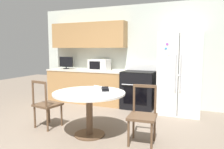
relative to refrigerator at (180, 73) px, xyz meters
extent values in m
plane|color=gray|center=(-1.37, -2.19, -0.92)|extent=(14.00, 14.00, 0.00)
cube|color=silver|center=(-1.37, 0.46, 0.38)|extent=(5.20, 0.10, 2.60)
cube|color=#AD7F4C|center=(-2.48, 0.24, 0.92)|extent=(2.17, 0.34, 0.68)
cube|color=#AD7F4C|center=(-2.48, 0.10, -0.49)|extent=(2.17, 0.62, 0.86)
cube|color=beige|center=(-2.48, 0.10, -0.04)|extent=(2.20, 0.64, 0.03)
cube|color=white|center=(0.00, 0.00, 0.00)|extent=(0.92, 0.77, 1.84)
cube|color=#333333|center=(0.00, -0.39, 0.00)|extent=(0.01, 0.01, 1.76)
cylinder|color=silver|center=(-0.05, -0.40, 0.05)|extent=(0.02, 0.02, 0.77)
cylinder|color=silver|center=(0.05, -0.40, 0.05)|extent=(0.02, 0.02, 0.77)
cube|color=#338CD8|center=(-0.27, -0.39, 0.56)|extent=(0.05, 0.01, 0.04)
cube|color=white|center=(0.02, -0.39, 0.00)|extent=(0.05, 0.02, 0.04)
cube|color=white|center=(-0.20, -0.39, 0.45)|extent=(0.05, 0.01, 0.04)
cube|color=purple|center=(-0.25, -0.39, 0.65)|extent=(0.05, 0.02, 0.04)
cube|color=black|center=(-0.98, 0.07, -0.47)|extent=(0.79, 0.64, 0.90)
cube|color=black|center=(-0.98, -0.26, -0.56)|extent=(0.57, 0.01, 0.40)
cylinder|color=silver|center=(-0.98, -0.28, -0.29)|extent=(0.65, 0.02, 0.02)
cube|color=black|center=(-0.98, 0.07, -0.01)|extent=(0.79, 0.64, 0.02)
cube|color=white|center=(-0.98, 0.36, 0.08)|extent=(0.79, 0.06, 0.16)
cube|color=white|center=(-2.07, 0.08, 0.13)|extent=(0.53, 0.36, 0.29)
cube|color=black|center=(-2.12, -0.10, 0.13)|extent=(0.30, 0.01, 0.21)
cube|color=silver|center=(-1.88, -0.10, 0.13)|extent=(0.11, 0.01, 0.21)
cylinder|color=black|center=(-3.15, 0.14, -0.01)|extent=(0.16, 0.16, 0.02)
cylinder|color=black|center=(-3.15, 0.14, 0.02)|extent=(0.03, 0.03, 0.04)
cube|color=black|center=(-3.15, 0.14, 0.18)|extent=(0.42, 0.05, 0.28)
cylinder|color=white|center=(-1.28, -1.95, -0.19)|extent=(1.21, 1.21, 0.03)
cylinder|color=brown|center=(-1.28, -1.95, -0.55)|extent=(0.11, 0.11, 0.69)
cylinder|color=brown|center=(-1.28, -1.95, -0.91)|extent=(0.52, 0.52, 0.03)
cube|color=brown|center=(-2.19, -1.89, -0.49)|extent=(0.48, 0.48, 0.04)
cylinder|color=brown|center=(-2.33, -1.70, -0.71)|extent=(0.04, 0.04, 0.41)
cylinder|color=brown|center=(-1.99, -1.75, -0.71)|extent=(0.04, 0.04, 0.41)
cylinder|color=brown|center=(-2.39, -2.04, -0.71)|extent=(0.04, 0.04, 0.41)
cylinder|color=brown|center=(-2.05, -2.09, -0.71)|extent=(0.04, 0.04, 0.41)
cylinder|color=brown|center=(-2.39, -2.05, -0.24)|extent=(0.04, 0.04, 0.45)
cylinder|color=brown|center=(-2.05, -2.11, -0.24)|extent=(0.04, 0.04, 0.45)
cube|color=brown|center=(-2.22, -2.08, -0.04)|extent=(0.35, 0.09, 0.04)
cube|color=brown|center=(-0.36, -1.94, -0.49)|extent=(0.45, 0.45, 0.04)
cylinder|color=brown|center=(-0.18, -2.10, -0.71)|extent=(0.04, 0.04, 0.41)
cylinder|color=brown|center=(-0.52, -2.12, -0.71)|extent=(0.04, 0.04, 0.41)
cylinder|color=brown|center=(-0.20, -1.75, -0.71)|extent=(0.04, 0.04, 0.41)
cylinder|color=brown|center=(-0.55, -1.78, -0.71)|extent=(0.04, 0.04, 0.41)
cylinder|color=brown|center=(-0.21, -1.74, -0.24)|extent=(0.04, 0.04, 0.45)
cylinder|color=brown|center=(-0.55, -1.76, -0.24)|extent=(0.04, 0.04, 0.45)
cube|color=brown|center=(-0.38, -1.75, -0.04)|extent=(0.35, 0.06, 0.04)
cylinder|color=silver|center=(-1.13, -2.00, -0.13)|extent=(0.09, 0.09, 0.08)
cylinder|color=#4C8C59|center=(-1.13, -2.00, -0.15)|extent=(0.08, 0.08, 0.04)
cylinder|color=silver|center=(-1.27, -1.60, -0.14)|extent=(0.20, 0.11, 0.05)
cube|color=black|center=(-1.06, -1.77, -0.16)|extent=(0.15, 0.15, 0.03)
cube|color=black|center=(-1.07, -1.75, -0.13)|extent=(0.15, 0.15, 0.06)
camera|label=1|loc=(0.46, -5.12, 0.55)|focal=35.00mm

